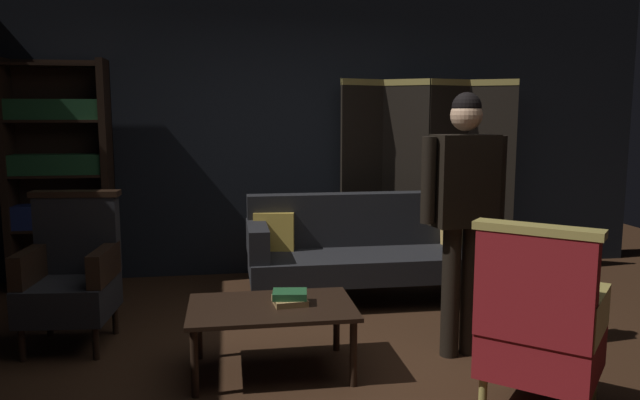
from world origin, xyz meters
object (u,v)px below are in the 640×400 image
(standing_figure, at_px, (463,200))
(folding_screen, at_px, (426,174))
(armchair_gilt_accent, at_px, (540,326))
(book_green_cloth, at_px, (290,294))
(coffee_table, at_px, (272,313))
(book_tan_leather, at_px, (290,301))
(bookshelf, at_px, (59,172))
(velvet_couch, at_px, (372,246))
(armchair_wing_left, at_px, (71,274))

(standing_figure, bearing_deg, folding_screen, 77.66)
(armchair_gilt_accent, bearing_deg, book_green_cloth, 147.38)
(folding_screen, distance_m, standing_figure, 2.06)
(coffee_table, distance_m, book_green_cloth, 0.15)
(folding_screen, xyz_separation_m, standing_figure, (-0.44, -2.01, 0.04))
(standing_figure, bearing_deg, book_tan_leather, -176.59)
(folding_screen, height_order, armchair_gilt_accent, folding_screen)
(standing_figure, bearing_deg, bookshelf, 145.22)
(velvet_couch, bearing_deg, standing_figure, -78.48)
(bookshelf, bearing_deg, armchair_wing_left, -73.82)
(standing_figure, height_order, book_green_cloth, standing_figure)
(velvet_couch, bearing_deg, folding_screen, 44.29)
(velvet_couch, xyz_separation_m, armchair_wing_left, (-2.27, -0.73, 0.04))
(bookshelf, xyz_separation_m, armchair_wing_left, (0.43, -1.47, -0.57))
(velvet_couch, distance_m, armchair_wing_left, 2.39)
(bookshelf, bearing_deg, book_tan_leather, -49.01)
(standing_figure, bearing_deg, coffee_table, -176.20)
(book_tan_leather, bearing_deg, armchair_gilt_accent, -32.62)
(coffee_table, distance_m, standing_figure, 1.40)
(bookshelf, xyz_separation_m, coffee_table, (1.74, -2.14, -0.68))
(armchair_wing_left, relative_size, standing_figure, 0.61)
(armchair_wing_left, xyz_separation_m, book_green_cloth, (1.42, -0.66, -0.01))
(armchair_wing_left, bearing_deg, book_green_cloth, -24.75)
(velvet_couch, height_order, coffee_table, velvet_couch)
(velvet_couch, bearing_deg, book_green_cloth, -121.53)
(coffee_table, relative_size, standing_figure, 0.59)
(bookshelf, height_order, velvet_couch, bookshelf)
(folding_screen, bearing_deg, book_tan_leather, -126.89)
(standing_figure, bearing_deg, armchair_gilt_accent, -83.98)
(folding_screen, bearing_deg, coffee_table, -128.63)
(velvet_couch, height_order, book_green_cloth, velvet_couch)
(bookshelf, relative_size, standing_figure, 1.20)
(coffee_table, xyz_separation_m, book_tan_leather, (0.11, 0.02, 0.06))
(coffee_table, bearing_deg, velvet_couch, 55.49)
(bookshelf, distance_m, armchair_wing_left, 1.64)
(bookshelf, xyz_separation_m, velvet_couch, (2.70, -0.74, -0.61))
(folding_screen, relative_size, armchair_wing_left, 1.83)
(armchair_wing_left, relative_size, book_tan_leather, 5.29)
(bookshelf, distance_m, armchair_gilt_accent, 4.25)
(book_green_cloth, bearing_deg, standing_figure, 3.41)
(armchair_gilt_accent, distance_m, book_green_cloth, 1.43)
(armchair_gilt_accent, bearing_deg, coffee_table, 150.16)
(bookshelf, distance_m, book_tan_leather, 2.89)
(folding_screen, height_order, book_tan_leather, folding_screen)
(armchair_wing_left, distance_m, book_tan_leather, 1.57)
(armchair_gilt_accent, relative_size, book_tan_leather, 5.29)
(velvet_couch, distance_m, standing_figure, 1.46)
(bookshelf, distance_m, coffee_table, 2.84)
(standing_figure, bearing_deg, armchair_wing_left, 166.95)
(coffee_table, height_order, book_tan_leather, book_tan_leather)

